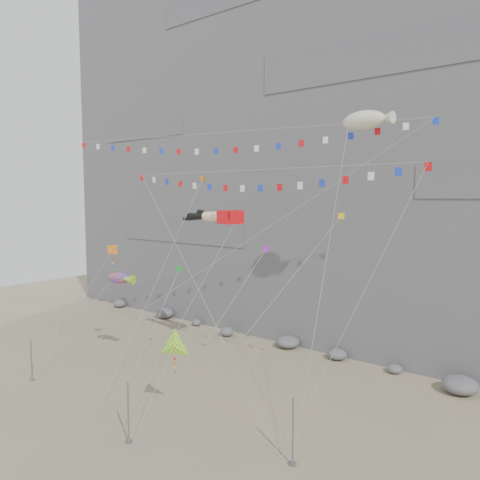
# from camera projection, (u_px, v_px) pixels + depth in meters

# --- Properties ---
(ground) EXTENTS (120.00, 120.00, 0.00)m
(ground) POSITION_uv_depth(u_px,v_px,m) (176.00, 400.00, 38.51)
(ground) COLOR gray
(ground) RESTS_ON ground
(cliff) EXTENTS (80.00, 28.00, 50.00)m
(cliff) POSITION_uv_depth(u_px,v_px,m) (352.00, 132.00, 61.02)
(cliff) COLOR slate
(cliff) RESTS_ON ground
(talus_boulders) EXTENTS (60.00, 3.00, 1.20)m
(talus_boulders) POSITION_uv_depth(u_px,v_px,m) (288.00, 342.00, 51.66)
(talus_boulders) COLOR slate
(talus_boulders) RESTS_ON ground
(anchor_pole_left) EXTENTS (0.12, 0.12, 3.79)m
(anchor_pole_left) POSITION_uv_depth(u_px,v_px,m) (31.00, 360.00, 42.45)
(anchor_pole_left) COLOR slate
(anchor_pole_left) RESTS_ON ground
(anchor_pole_center) EXTENTS (0.12, 0.12, 4.28)m
(anchor_pole_center) POSITION_uv_depth(u_px,v_px,m) (128.00, 412.00, 31.62)
(anchor_pole_center) COLOR slate
(anchor_pole_center) RESTS_ON ground
(anchor_pole_right) EXTENTS (0.12, 0.12, 4.33)m
(anchor_pole_right) POSITION_uv_depth(u_px,v_px,m) (293.00, 432.00, 28.96)
(anchor_pole_right) COLOR slate
(anchor_pole_right) RESTS_ON ground
(legs_kite) EXTENTS (7.90, 16.05, 20.67)m
(legs_kite) POSITION_uv_depth(u_px,v_px,m) (217.00, 217.00, 43.71)
(legs_kite) COLOR red
(legs_kite) RESTS_ON ground
(flag_banner_upper) EXTENTS (35.40, 14.52, 28.17)m
(flag_banner_upper) POSITION_uv_depth(u_px,v_px,m) (225.00, 133.00, 43.14)
(flag_banner_upper) COLOR red
(flag_banner_upper) RESTS_ON ground
(flag_banner_lower) EXTENTS (27.87, 6.87, 21.48)m
(flag_banner_lower) POSITION_uv_depth(u_px,v_px,m) (251.00, 170.00, 37.62)
(flag_banner_lower) COLOR red
(flag_banner_lower) RESTS_ON ground
(harlequin_kite) EXTENTS (6.05, 6.29, 13.65)m
(harlequin_kite) POSITION_uv_depth(u_px,v_px,m) (112.00, 250.00, 44.53)
(harlequin_kite) COLOR red
(harlequin_kite) RESTS_ON ground
(fish_windsock) EXTENTS (7.01, 7.03, 11.74)m
(fish_windsock) POSITION_uv_depth(u_px,v_px,m) (119.00, 278.00, 44.82)
(fish_windsock) COLOR #E53C0B
(fish_windsock) RESTS_ON ground
(delta_kite) EXTENTS (2.47, 4.31, 7.92)m
(delta_kite) POSITION_uv_depth(u_px,v_px,m) (174.00, 346.00, 32.85)
(delta_kite) COLOR yellow
(delta_kite) RESTS_ON ground
(blimp_windsock) EXTENTS (4.68, 12.13, 25.22)m
(blimp_windsock) POSITION_uv_depth(u_px,v_px,m) (363.00, 121.00, 37.11)
(blimp_windsock) COLOR beige
(blimp_windsock) RESTS_ON ground
(small_kite_a) EXTENTS (3.94, 16.15, 24.32)m
(small_kite_a) POSITION_uv_depth(u_px,v_px,m) (201.00, 183.00, 46.56)
(small_kite_a) COLOR orange
(small_kite_a) RESTS_ON ground
(small_kite_b) EXTENTS (4.20, 9.98, 15.93)m
(small_kite_b) POSITION_uv_depth(u_px,v_px,m) (265.00, 251.00, 37.49)
(small_kite_b) COLOR purple
(small_kite_b) RESTS_ON ground
(small_kite_c) EXTENTS (3.50, 10.47, 14.33)m
(small_kite_c) POSITION_uv_depth(u_px,v_px,m) (179.00, 270.00, 42.40)
(small_kite_c) COLOR #169432
(small_kite_c) RESTS_ON ground
(small_kite_d) EXTENTS (6.58, 15.09, 21.70)m
(small_kite_d) POSITION_uv_depth(u_px,v_px,m) (338.00, 220.00, 37.78)
(small_kite_d) COLOR yellow
(small_kite_d) RESTS_ON ground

